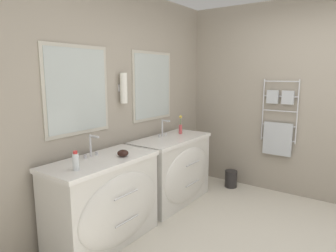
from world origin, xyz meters
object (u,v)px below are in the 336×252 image
(vanity_left, at_px, (105,201))
(waste_bin, at_px, (231,178))
(vanity_right, at_px, (173,170))
(amenity_bowl, at_px, (123,153))
(flower_vase, at_px, (181,127))
(toiletry_bottle, at_px, (76,161))

(vanity_left, relative_size, waste_bin, 4.54)
(vanity_right, height_order, amenity_bowl, amenity_bowl)
(vanity_right, bearing_deg, flower_vase, 15.33)
(toiletry_bottle, xyz_separation_m, flower_vase, (1.81, 0.13, 0.02))
(toiletry_bottle, distance_m, amenity_bowl, 0.54)
(vanity_right, distance_m, amenity_bowl, 1.09)
(vanity_left, height_order, toiletry_bottle, toiletry_bottle)
(vanity_right, distance_m, toiletry_bottle, 1.61)
(waste_bin, bearing_deg, vanity_right, 155.76)
(toiletry_bottle, xyz_separation_m, waste_bin, (2.44, -0.35, -0.80))
(amenity_bowl, bearing_deg, vanity_right, 4.45)
(vanity_left, height_order, flower_vase, flower_vase)
(waste_bin, bearing_deg, amenity_bowl, 170.13)
(vanity_left, distance_m, flower_vase, 1.55)
(vanity_right, height_order, waste_bin, vanity_right)
(vanity_left, relative_size, amenity_bowl, 10.13)
(vanity_left, bearing_deg, amenity_bowl, -22.75)
(toiletry_bottle, height_order, amenity_bowl, toiletry_bottle)
(vanity_left, bearing_deg, vanity_right, 0.00)
(amenity_bowl, xyz_separation_m, waste_bin, (1.90, -0.33, -0.75))
(vanity_left, bearing_deg, waste_bin, -11.07)
(flower_vase, xyz_separation_m, waste_bin, (0.63, -0.48, -0.82))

